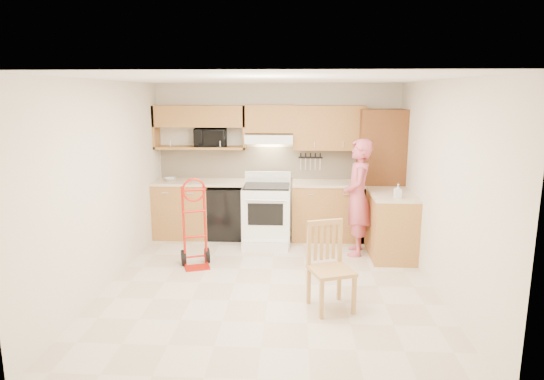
# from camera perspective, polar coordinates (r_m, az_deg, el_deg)

# --- Properties ---
(floor) EXTENTS (4.00, 4.50, 0.02)m
(floor) POSITION_cam_1_polar(r_m,az_deg,el_deg) (5.99, -0.25, -11.44)
(floor) COLOR beige
(floor) RESTS_ON ground
(ceiling) EXTENTS (4.00, 4.50, 0.02)m
(ceiling) POSITION_cam_1_polar(r_m,az_deg,el_deg) (5.51, -0.27, 13.43)
(ceiling) COLOR white
(ceiling) RESTS_ON ground
(wall_back) EXTENTS (4.00, 0.02, 2.50)m
(wall_back) POSITION_cam_1_polar(r_m,az_deg,el_deg) (7.84, 0.65, 3.68)
(wall_back) COLOR beige
(wall_back) RESTS_ON ground
(wall_front) EXTENTS (4.00, 0.02, 2.50)m
(wall_front) POSITION_cam_1_polar(r_m,az_deg,el_deg) (3.43, -2.35, -6.89)
(wall_front) COLOR beige
(wall_front) RESTS_ON ground
(wall_left) EXTENTS (0.02, 4.50, 2.50)m
(wall_left) POSITION_cam_1_polar(r_m,az_deg,el_deg) (6.07, -19.58, 0.63)
(wall_left) COLOR beige
(wall_left) RESTS_ON ground
(wall_right) EXTENTS (0.02, 4.50, 2.50)m
(wall_right) POSITION_cam_1_polar(r_m,az_deg,el_deg) (5.86, 19.77, 0.24)
(wall_right) COLOR beige
(wall_right) RESTS_ON ground
(backsplash) EXTENTS (3.92, 0.03, 0.55)m
(backsplash) POSITION_cam_1_polar(r_m,az_deg,el_deg) (7.82, 0.64, 3.29)
(backsplash) COLOR beige
(backsplash) RESTS_ON wall_back
(lower_cab_left) EXTENTS (0.90, 0.60, 0.90)m
(lower_cab_left) POSITION_cam_1_polar(r_m,az_deg,el_deg) (7.91, -10.76, -2.37)
(lower_cab_left) COLOR #B17B3A
(lower_cab_left) RESTS_ON ground
(dishwasher) EXTENTS (0.60, 0.60, 0.85)m
(dishwasher) POSITION_cam_1_polar(r_m,az_deg,el_deg) (7.77, -5.36, -2.65)
(dishwasher) COLOR black
(dishwasher) RESTS_ON ground
(lower_cab_right) EXTENTS (1.14, 0.60, 0.90)m
(lower_cab_right) POSITION_cam_1_polar(r_m,az_deg,el_deg) (7.70, 6.73, -2.62)
(lower_cab_right) COLOR #B17B3A
(lower_cab_right) RESTS_ON ground
(countertop_left) EXTENTS (1.50, 0.63, 0.04)m
(countertop_left) POSITION_cam_1_polar(r_m,az_deg,el_deg) (7.74, -8.73, 0.96)
(countertop_left) COLOR beige
(countertop_left) RESTS_ON lower_cab_left
(countertop_right) EXTENTS (1.14, 0.63, 0.04)m
(countertop_right) POSITION_cam_1_polar(r_m,az_deg,el_deg) (7.60, 6.82, 0.82)
(countertop_right) COLOR beige
(countertop_right) RESTS_ON lower_cab_right
(cab_return_right) EXTENTS (0.60, 1.00, 0.90)m
(cab_return_right) POSITION_cam_1_polar(r_m,az_deg,el_deg) (7.05, 14.25, -4.25)
(cab_return_right) COLOR #B17B3A
(cab_return_right) RESTS_ON ground
(countertop_return) EXTENTS (0.63, 1.00, 0.04)m
(countertop_return) POSITION_cam_1_polar(r_m,az_deg,el_deg) (6.94, 14.44, -0.51)
(countertop_return) COLOR beige
(countertop_return) RESTS_ON cab_return_right
(pantry_tall) EXTENTS (0.70, 0.60, 2.10)m
(pantry_tall) POSITION_cam_1_polar(r_m,az_deg,el_deg) (7.68, 12.96, 1.70)
(pantry_tall) COLOR brown
(pantry_tall) RESTS_ON ground
(upper_cab_left) EXTENTS (1.50, 0.33, 0.34)m
(upper_cab_left) POSITION_cam_1_polar(r_m,az_deg,el_deg) (7.75, -8.77, 8.87)
(upper_cab_left) COLOR #B17B3A
(upper_cab_left) RESTS_ON wall_back
(upper_shelf_mw) EXTENTS (1.50, 0.33, 0.04)m
(upper_shelf_mw) POSITION_cam_1_polar(r_m,az_deg,el_deg) (7.79, -8.66, 5.13)
(upper_shelf_mw) COLOR #B17B3A
(upper_shelf_mw) RESTS_ON wall_back
(upper_cab_center) EXTENTS (0.76, 0.33, 0.44)m
(upper_cab_center) POSITION_cam_1_polar(r_m,az_deg,el_deg) (7.61, -0.30, 8.65)
(upper_cab_center) COLOR #B17B3A
(upper_cab_center) RESTS_ON wall_back
(upper_cab_right) EXTENTS (1.14, 0.33, 0.70)m
(upper_cab_right) POSITION_cam_1_polar(r_m,az_deg,el_deg) (7.62, 6.91, 7.52)
(upper_cab_right) COLOR #B17B3A
(upper_cab_right) RESTS_ON wall_back
(range_hood) EXTENTS (0.76, 0.46, 0.14)m
(range_hood) POSITION_cam_1_polar(r_m,az_deg,el_deg) (7.56, -0.33, 6.28)
(range_hood) COLOR white
(range_hood) RESTS_ON wall_back
(knife_strip) EXTENTS (0.40, 0.05, 0.29)m
(knife_strip) POSITION_cam_1_polar(r_m,az_deg,el_deg) (7.79, 4.69, 3.51)
(knife_strip) COLOR black
(knife_strip) RESTS_ON backsplash
(microwave) EXTENTS (0.57, 0.42, 0.29)m
(microwave) POSITION_cam_1_polar(r_m,az_deg,el_deg) (7.74, -7.47, 6.36)
(microwave) COLOR black
(microwave) RESTS_ON upper_shelf_mw
(range) EXTENTS (0.74, 0.98, 1.10)m
(range) POSITION_cam_1_polar(r_m,az_deg,el_deg) (7.37, -0.68, -2.40)
(range) COLOR white
(range) RESTS_ON ground
(person) EXTENTS (0.47, 0.66, 1.71)m
(person) POSITION_cam_1_polar(r_m,az_deg,el_deg) (6.93, 10.37, -0.90)
(person) COLOR #C15060
(person) RESTS_ON ground
(hand_truck) EXTENTS (0.54, 0.52, 1.11)m
(hand_truck) POSITION_cam_1_polar(r_m,az_deg,el_deg) (6.46, -9.33, -4.52)
(hand_truck) COLOR #B3170C
(hand_truck) RESTS_ON ground
(dining_chair) EXTENTS (0.57, 0.59, 0.97)m
(dining_chair) POSITION_cam_1_polar(r_m,az_deg,el_deg) (5.21, 7.23, -9.31)
(dining_chair) COLOR tan
(dining_chair) RESTS_ON ground
(soap_bottle) EXTENTS (0.10, 0.10, 0.20)m
(soap_bottle) POSITION_cam_1_polar(r_m,az_deg,el_deg) (6.60, 15.05, -0.12)
(soap_bottle) COLOR white
(soap_bottle) RESTS_ON countertop_return
(bowl) EXTENTS (0.24, 0.24, 0.05)m
(bowl) POSITION_cam_1_polar(r_m,az_deg,el_deg) (7.85, -12.24, 1.30)
(bowl) COLOR white
(bowl) RESTS_ON countertop_left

